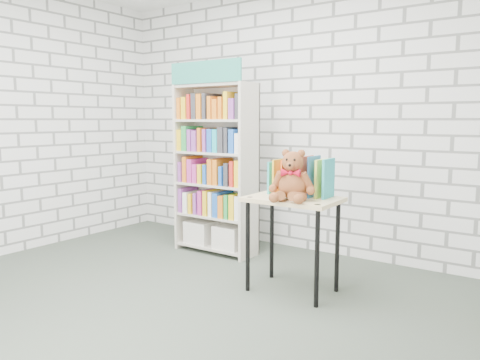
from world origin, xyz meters
The scene contains 6 objects.
ground centered at (0.00, 0.00, 0.00)m, with size 4.50×4.50×0.00m, color #3D463B.
room_shell centered at (0.00, 0.00, 1.78)m, with size 4.52×4.02×2.81m.
bookshelf centered at (-0.52, 1.36, 0.90)m, with size 0.88×0.34×1.97m.
display_table centered at (0.70, 0.80, 0.67)m, with size 0.73×0.52×0.78m.
table_books centered at (0.70, 0.91, 0.93)m, with size 0.51×0.23×0.30m.
teddy_bear centered at (0.75, 0.68, 0.94)m, with size 0.36×0.35×0.39m.
Camera 1 is at (2.48, -2.47, 1.40)m, focal length 35.00 mm.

